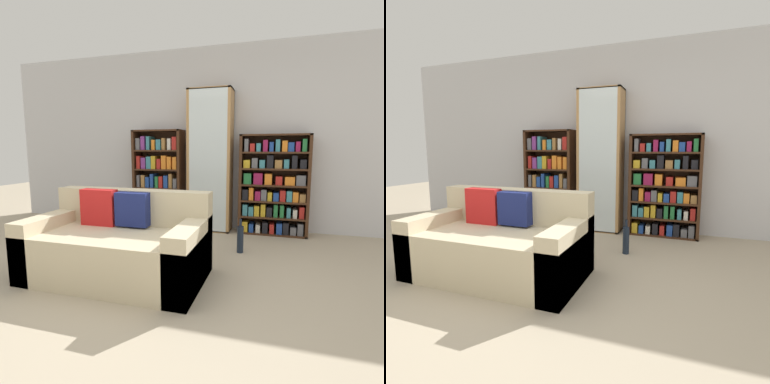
{
  "view_description": "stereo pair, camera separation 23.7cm",
  "coord_description": "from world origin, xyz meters",
  "views": [
    {
      "loc": [
        0.9,
        -1.96,
        1.19
      ],
      "look_at": [
        -0.07,
        1.38,
        0.7
      ],
      "focal_mm": 28.0,
      "sensor_mm": 36.0,
      "label": 1
    },
    {
      "loc": [
        1.12,
        -1.89,
        1.19
      ],
      "look_at": [
        -0.07,
        1.38,
        0.7
      ],
      "focal_mm": 28.0,
      "sensor_mm": 36.0,
      "label": 2
    }
  ],
  "objects": [
    {
      "name": "wine_bottle",
      "position": [
        0.5,
        1.44,
        0.16
      ],
      "size": [
        0.08,
        0.08,
        0.4
      ],
      "color": "#192333",
      "rests_on": "ground"
    },
    {
      "name": "wall_back",
      "position": [
        0.0,
        2.58,
        1.35
      ],
      "size": [
        7.19,
        0.06,
        2.7
      ],
      "color": "silver",
      "rests_on": "ground"
    },
    {
      "name": "bookshelf_left",
      "position": [
        -0.89,
        2.37,
        0.72
      ],
      "size": [
        0.77,
        0.32,
        1.49
      ],
      "color": "#3D2314",
      "rests_on": "ground"
    },
    {
      "name": "couch",
      "position": [
        -0.53,
        0.46,
        0.29
      ],
      "size": [
        1.63,
        0.87,
        0.8
      ],
      "color": "beige",
      "rests_on": "ground"
    },
    {
      "name": "display_cabinet",
      "position": [
        -0.07,
        2.36,
        1.02
      ],
      "size": [
        0.63,
        0.36,
        2.05
      ],
      "color": "#AD7F4C",
      "rests_on": "ground"
    },
    {
      "name": "ground_plane",
      "position": [
        0.0,
        0.0,
        0.0
      ],
      "size": [
        16.0,
        16.0,
        0.0
      ],
      "primitive_type": "plane",
      "color": "tan"
    },
    {
      "name": "bookshelf_right",
      "position": [
        0.83,
        2.37,
        0.68
      ],
      "size": [
        0.95,
        0.32,
        1.4
      ],
      "color": "#3D2314",
      "rests_on": "ground"
    }
  ]
}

